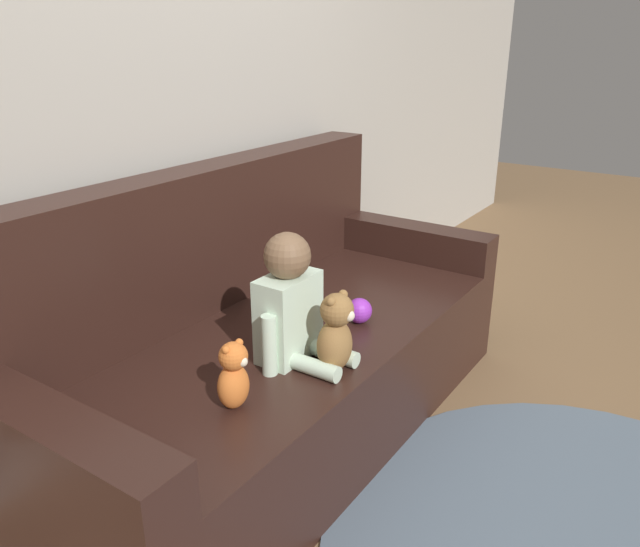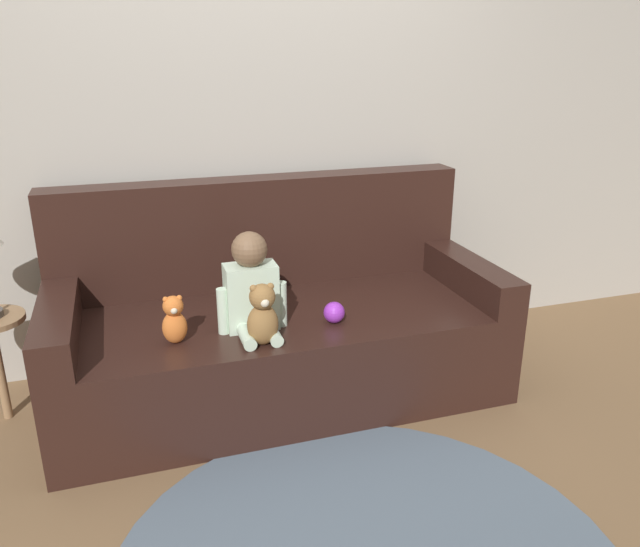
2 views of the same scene
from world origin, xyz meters
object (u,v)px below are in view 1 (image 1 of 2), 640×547
Objects in this scene: couch at (268,349)px; plush_toy_side at (233,376)px; teddy_bear_brown at (336,333)px; person_baby at (291,306)px; toy_ball at (359,311)px.

plush_toy_side is at bearing -150.59° from couch.
plush_toy_side is (-0.35, 0.13, -0.03)m from teddy_bear_brown.
person_baby is 0.18m from teddy_bear_brown.
person_baby is 2.06× the size of plush_toy_side.
plush_toy_side is 2.21× the size of toy_ball.
plush_toy_side is 0.72m from toy_ball.
person_baby reaches higher than toy_ball.
person_baby is (-0.17, -0.25, 0.31)m from couch.
plush_toy_side is at bearing 159.95° from teddy_bear_brown.
toy_ball is at bearing 18.65° from teddy_bear_brown.
teddy_bear_brown is (-0.16, -0.42, 0.26)m from couch.
plush_toy_side is at bearing 179.40° from toy_ball.
person_baby is at bearing 92.92° from teddy_bear_brown.
toy_ball is at bearing -7.74° from person_baby.
person_baby is 1.62× the size of teddy_bear_brown.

